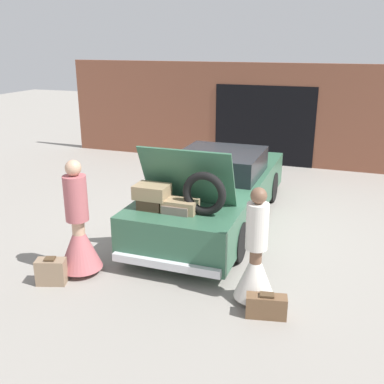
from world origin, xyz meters
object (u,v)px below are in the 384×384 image
at_px(car, 216,191).
at_px(suitcase_beside_right_person, 266,306).
at_px(person_left, 79,234).
at_px(person_right, 255,262).
at_px(suitcase_beside_left_person, 51,271).

distance_m(car, suitcase_beside_right_person, 3.28).
relative_size(person_left, suitcase_beside_right_person, 3.24).
distance_m(person_right, suitcase_beside_right_person, 0.57).
relative_size(person_left, suitcase_beside_left_person, 3.81).
bearing_deg(person_left, suitcase_beside_left_person, -15.63).
relative_size(person_left, person_right, 1.09).
height_order(suitcase_beside_left_person, suitcase_beside_right_person, suitcase_beside_left_person).
distance_m(person_left, suitcase_beside_right_person, 2.91).
bearing_deg(suitcase_beside_left_person, person_right, 10.50).
relative_size(car, suitcase_beside_right_person, 9.25).
xyz_separation_m(person_right, suitcase_beside_right_person, (0.22, -0.31, -0.43)).
xyz_separation_m(car, suitcase_beside_left_person, (-1.53, -3.07, -0.43)).
bearing_deg(person_right, person_left, 97.76).
height_order(person_left, suitcase_beside_right_person, person_left).
bearing_deg(car, person_left, -116.54).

